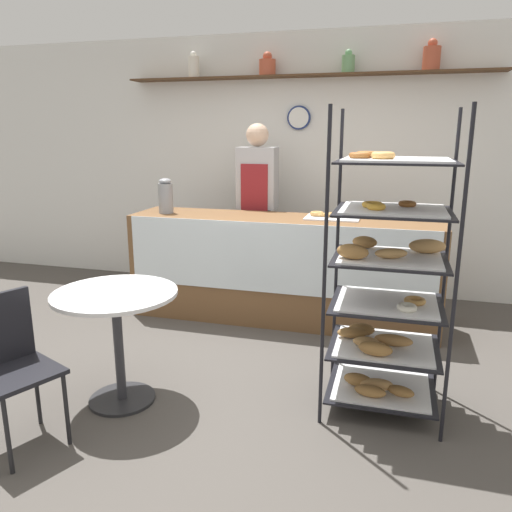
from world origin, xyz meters
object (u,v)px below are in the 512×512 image
object	(u,v)px
cafe_chair	(10,356)
coffee_carafe	(166,196)
pastry_rack	(386,286)
cafe_table	(117,319)
donut_tray_counter	(329,216)
person_worker	(257,204)

from	to	relation	value
cafe_chair	coffee_carafe	bearing A→B (deg)	26.32
pastry_rack	cafe_table	distance (m)	1.67
cafe_chair	coffee_carafe	size ratio (longest dim) A/B	2.63
cafe_table	coffee_carafe	bearing A→B (deg)	104.78
pastry_rack	coffee_carafe	size ratio (longest dim) A/B	5.66
pastry_rack	donut_tray_counter	distance (m)	1.52
pastry_rack	cafe_chair	world-z (taller)	pastry_rack
pastry_rack	person_worker	distance (m)	2.28
person_worker	coffee_carafe	distance (m)	0.94
pastry_rack	coffee_carafe	bearing A→B (deg)	148.02
coffee_carafe	pastry_rack	bearing A→B (deg)	-31.98
pastry_rack	cafe_chair	xyz separation A→B (m)	(-1.94, -0.93, -0.28)
donut_tray_counter	pastry_rack	bearing A→B (deg)	-69.18
pastry_rack	person_worker	bearing A→B (deg)	125.45
pastry_rack	donut_tray_counter	world-z (taller)	pastry_rack
person_worker	cafe_table	distance (m)	2.29
coffee_carafe	donut_tray_counter	distance (m)	1.53
person_worker	coffee_carafe	bearing A→B (deg)	-141.82
coffee_carafe	cafe_chair	bearing A→B (deg)	-87.23
person_worker	donut_tray_counter	xyz separation A→B (m)	(0.78, -0.44, -0.01)
cafe_table	coffee_carafe	xyz separation A→B (m)	(-0.44, 1.66, 0.55)
donut_tray_counter	cafe_table	bearing A→B (deg)	-120.91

